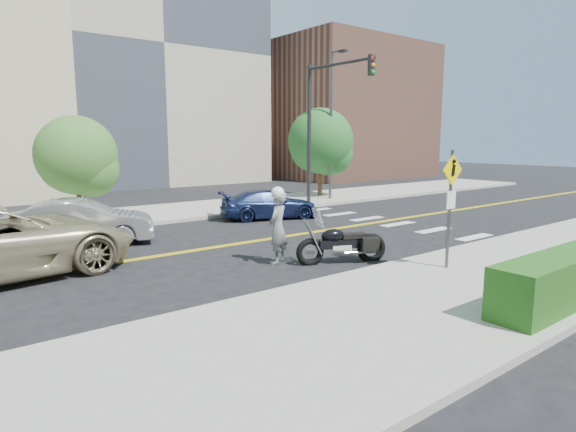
% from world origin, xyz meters
% --- Properties ---
extents(ground_plane, '(120.00, 120.00, 0.00)m').
position_xyz_m(ground_plane, '(0.00, 0.00, 0.00)').
color(ground_plane, black).
rests_on(ground_plane, ground).
extents(sidewalk_near, '(60.00, 5.00, 0.15)m').
position_xyz_m(sidewalk_near, '(0.00, -7.50, 0.07)').
color(sidewalk_near, '#9E9B91').
rests_on(sidewalk_near, ground_plane).
extents(sidewalk_far, '(60.00, 5.00, 0.15)m').
position_xyz_m(sidewalk_far, '(0.00, 7.50, 0.07)').
color(sidewalk_far, '#9E9B91').
rests_on(sidewalk_far, ground_plane).
extents(building_mid, '(18.00, 14.00, 20.00)m').
position_xyz_m(building_mid, '(8.00, 26.00, 10.00)').
color(building_mid, '#A39984').
rests_on(building_mid, ground_plane).
extents(building_right, '(14.00, 12.00, 12.00)m').
position_xyz_m(building_right, '(26.00, 20.00, 6.00)').
color(building_right, '#8C5947').
rests_on(building_right, ground_plane).
extents(lamp_post, '(0.16, 0.16, 8.00)m').
position_xyz_m(lamp_post, '(12.00, 6.50, 4.15)').
color(lamp_post, '#4C4C51').
rests_on(lamp_post, sidewalk_far).
extents(traffic_light, '(0.28, 4.50, 7.00)m').
position_xyz_m(traffic_light, '(10.00, 5.08, 4.67)').
color(traffic_light, black).
rests_on(traffic_light, sidewalk_far).
extents(pedestrian_sign, '(0.78, 0.08, 3.00)m').
position_xyz_m(pedestrian_sign, '(4.20, -6.31, 1.96)').
color(pedestrian_sign, '#4C4C51').
rests_on(pedestrian_sign, sidewalk_near).
extents(motorcyclist, '(0.88, 0.79, 2.14)m').
position_xyz_m(motorcyclist, '(1.37, -2.85, 1.07)').
color(motorcyclist, '#B6B6BB').
rests_on(motorcyclist, ground).
extents(motorcycle, '(2.65, 1.69, 1.55)m').
position_xyz_m(motorcycle, '(2.83, -3.87, 0.77)').
color(motorcycle, black).
rests_on(motorcycle, ground).
extents(parked_car_silver, '(4.79, 3.11, 1.49)m').
position_xyz_m(parked_car_silver, '(-2.24, 3.01, 0.75)').
color(parked_car_silver, gray).
rests_on(parked_car_silver, ground).
extents(parked_car_blue, '(4.60, 3.04, 1.24)m').
position_xyz_m(parked_car_blue, '(5.72, 3.59, 0.62)').
color(parked_car_blue, navy).
rests_on(parked_car_blue, ground).
extents(tree_far_a, '(3.20, 3.20, 4.37)m').
position_xyz_m(tree_far_a, '(-1.11, 7.45, 2.77)').
color(tree_far_a, '#382619').
rests_on(tree_far_a, ground).
extents(tree_far_b, '(3.77, 3.77, 5.22)m').
position_xyz_m(tree_far_b, '(12.33, 7.73, 3.32)').
color(tree_far_b, '#382619').
rests_on(tree_far_b, ground).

